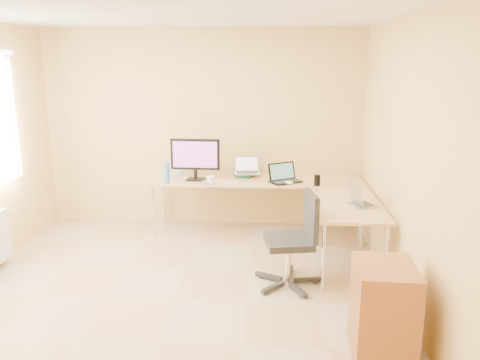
# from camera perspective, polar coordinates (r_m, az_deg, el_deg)

# --- Properties ---
(floor) EXTENTS (4.50, 4.50, 0.00)m
(floor) POSITION_cam_1_polar(r_m,az_deg,el_deg) (4.77, -7.57, -13.78)
(floor) COLOR tan
(floor) RESTS_ON ground
(ceiling) EXTENTS (4.50, 4.50, 0.00)m
(ceiling) POSITION_cam_1_polar(r_m,az_deg,el_deg) (4.23, -8.78, 19.10)
(ceiling) COLOR white
(ceiling) RESTS_ON ground
(wall_back) EXTENTS (4.50, 0.00, 4.50)m
(wall_back) POSITION_cam_1_polar(r_m,az_deg,el_deg) (6.50, -4.31, 5.99)
(wall_back) COLOR #D8B672
(wall_back) RESTS_ON ground
(wall_front) EXTENTS (4.50, 0.00, 4.50)m
(wall_front) POSITION_cam_1_polar(r_m,az_deg,el_deg) (2.26, -19.34, -10.97)
(wall_front) COLOR #D8B672
(wall_front) RESTS_ON ground
(wall_right) EXTENTS (0.00, 4.50, 4.50)m
(wall_right) POSITION_cam_1_polar(r_m,az_deg,el_deg) (4.42, 19.68, 1.24)
(wall_right) COLOR #D8B672
(wall_right) RESTS_ON ground
(desk_main) EXTENTS (2.65, 0.70, 0.73)m
(desk_main) POSITION_cam_1_polar(r_m,az_deg,el_deg) (6.26, 1.98, -3.08)
(desk_main) COLOR tan
(desk_main) RESTS_ON ground
(desk_return) EXTENTS (0.70, 1.30, 0.73)m
(desk_return) POSITION_cam_1_polar(r_m,az_deg,el_deg) (5.39, 12.23, -6.35)
(desk_return) COLOR tan
(desk_return) RESTS_ON ground
(monitor) EXTENTS (0.62, 0.22, 0.53)m
(monitor) POSITION_cam_1_polar(r_m,az_deg,el_deg) (6.06, -5.26, 2.41)
(monitor) COLOR black
(monitor) RESTS_ON desk_main
(book_stack) EXTENTS (0.30, 0.35, 0.05)m
(book_stack) POSITION_cam_1_polar(r_m,az_deg,el_deg) (6.36, 0.63, 0.83)
(book_stack) COLOR #116F5B
(book_stack) RESTS_ON desk_main
(laptop_center) EXTENTS (0.34, 0.27, 0.20)m
(laptop_center) POSITION_cam_1_polar(r_m,az_deg,el_deg) (6.21, 0.81, 1.70)
(laptop_center) COLOR #B0B1B8
(laptop_center) RESTS_ON desk_main
(laptop_black) EXTENTS (0.46, 0.42, 0.23)m
(laptop_black) POSITION_cam_1_polar(r_m,az_deg,el_deg) (5.98, 5.36, 0.83)
(laptop_black) COLOR black
(laptop_black) RESTS_ON desk_main
(keyboard) EXTENTS (0.38, 0.12, 0.02)m
(keyboard) POSITION_cam_1_polar(r_m,az_deg,el_deg) (5.97, -2.08, -0.22)
(keyboard) COLOR beige
(keyboard) RESTS_ON desk_main
(mouse) EXTENTS (0.12, 0.10, 0.04)m
(mouse) POSITION_cam_1_polar(r_m,az_deg,el_deg) (5.92, 5.76, -0.31)
(mouse) COLOR silver
(mouse) RESTS_ON desk_main
(mug) EXTENTS (0.12, 0.12, 0.10)m
(mug) POSITION_cam_1_polar(r_m,az_deg,el_deg) (5.90, -3.45, 0.01)
(mug) COLOR white
(mug) RESTS_ON desk_main
(cd_stack) EXTENTS (0.16, 0.16, 0.03)m
(cd_stack) POSITION_cam_1_polar(r_m,az_deg,el_deg) (5.92, -4.01, -0.32)
(cd_stack) COLOR silver
(cd_stack) RESTS_ON desk_main
(water_bottle) EXTENTS (0.09, 0.09, 0.26)m
(water_bottle) POSITION_cam_1_polar(r_m,az_deg,el_deg) (5.97, -8.61, 0.81)
(water_bottle) COLOR #4775C5
(water_bottle) RESTS_ON desk_main
(papers) EXTENTS (0.26, 0.32, 0.01)m
(papers) POSITION_cam_1_polar(r_m,az_deg,el_deg) (6.35, -8.19, 0.47)
(papers) COLOR silver
(papers) RESTS_ON desk_main
(white_box) EXTENTS (0.26, 0.21, 0.08)m
(white_box) POSITION_cam_1_polar(r_m,az_deg,el_deg) (6.47, -7.97, 1.09)
(white_box) COLOR silver
(white_box) RESTS_ON desk_main
(desk_fan) EXTENTS (0.33, 0.33, 0.31)m
(desk_fan) POSITION_cam_1_polar(r_m,az_deg,el_deg) (6.22, -6.29, 1.70)
(desk_fan) COLOR silver
(desk_fan) RESTS_ON desk_main
(black_cup) EXTENTS (0.08, 0.08, 0.13)m
(black_cup) POSITION_cam_1_polar(r_m,az_deg,el_deg) (5.89, 9.02, -0.04)
(black_cup) COLOR black
(black_cup) RESTS_ON desk_main
(laptop_return) EXTENTS (0.36, 0.33, 0.20)m
(laptop_return) POSITION_cam_1_polar(r_m,az_deg,el_deg) (5.18, 14.29, -1.89)
(laptop_return) COLOR #A7A5BB
(laptop_return) RESTS_ON desk_return
(office_chair) EXTENTS (0.66, 0.66, 0.96)m
(office_chair) POSITION_cam_1_polar(r_m,az_deg,el_deg) (4.84, 5.71, -6.78)
(office_chair) COLOR #242424
(office_chair) RESTS_ON ground
(cabinet) EXTENTS (0.46, 0.56, 0.75)m
(cabinet) POSITION_cam_1_polar(r_m,az_deg,el_deg) (3.95, 16.42, -14.62)
(cabinet) COLOR brown
(cabinet) RESTS_ON ground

